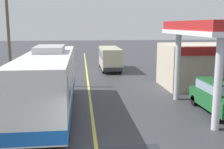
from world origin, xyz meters
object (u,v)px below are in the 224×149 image
Objects in this scene: coach_bus_main at (49,83)px; minibus_opposing_lane at (110,57)px; pedestrian_by_shop at (214,85)px; car_at_pump at (218,95)px.

coach_bus_main reaches higher than minibus_opposing_lane.
pedestrian_by_shop is (5.70, -12.50, -0.54)m from minibus_opposing_lane.
car_at_pump is 3.08m from pedestrian_by_shop.
pedestrian_by_shop is at bearing -65.48° from minibus_opposing_lane.
minibus_opposing_lane is 13.74m from pedestrian_by_shop.
car_at_pump is 2.53× the size of pedestrian_by_shop.
minibus_opposing_lane reaches higher than pedestrian_by_shop.
coach_bus_main is 6.65× the size of pedestrian_by_shop.
coach_bus_main reaches higher than car_at_pump.
minibus_opposing_lane is (4.89, 14.38, -0.25)m from coach_bus_main.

